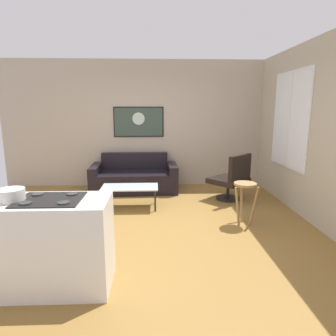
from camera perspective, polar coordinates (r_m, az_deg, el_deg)
name	(u,v)px	position (r m, az deg, el deg)	size (l,w,h in m)	color
ground	(143,225)	(4.66, -4.85, -11.00)	(6.40, 6.40, 0.04)	olive
back_wall	(146,124)	(6.74, -4.18, 8.42)	(6.40, 0.05, 2.80)	#B5A693
right_wall	(308,131)	(5.21, 25.46, 6.44)	(0.05, 6.40, 2.80)	#B5AA92
couch	(134,178)	(6.41, -6.49, -2.00)	(1.84, 0.91, 0.79)	black
coffee_table	(130,188)	(5.29, -7.37, -3.91)	(0.99, 0.51, 0.39)	silver
armchair	(232,178)	(5.79, 12.26, -1.99)	(0.89, 0.89, 0.91)	black
bar_stool	(245,192)	(4.62, 14.62, -4.50)	(0.38, 0.38, 0.65)	#A07C4C
kitchen_counter	(22,244)	(3.30, -26.39, -13.09)	(1.72, 0.61, 0.93)	white
mixing_bowl	(11,195)	(3.13, -28.03, -4.67)	(0.25, 0.25, 0.12)	silver
wall_painting	(139,122)	(6.70, -5.70, 8.85)	(1.11, 0.03, 0.67)	black
window	(290,120)	(5.72, 22.45, 8.54)	(0.03, 1.38, 1.71)	silver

